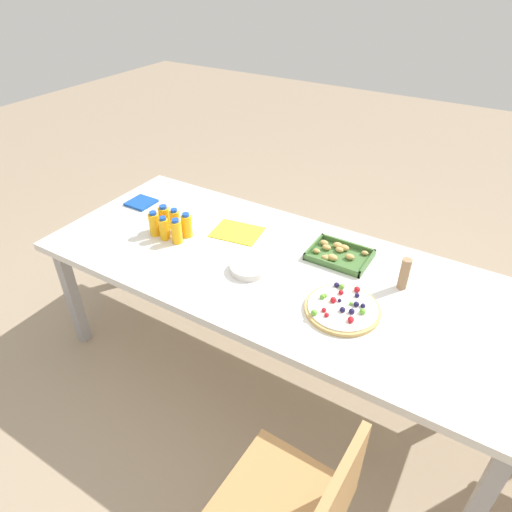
% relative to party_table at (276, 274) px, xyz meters
% --- Properties ---
extents(ground_plane, '(12.00, 12.00, 0.00)m').
position_rel_party_table_xyz_m(ground_plane, '(0.00, 0.00, -0.67)').
color(ground_plane, gray).
extents(party_table, '(2.39, 1.00, 0.72)m').
position_rel_party_table_xyz_m(party_table, '(0.00, 0.00, 0.00)').
color(party_table, silver).
rests_on(party_table, ground_plane).
extents(chair_near_right, '(0.41, 0.41, 0.83)m').
position_rel_party_table_xyz_m(chair_near_right, '(0.58, -0.88, -0.17)').
color(chair_near_right, '#B7844C').
rests_on(chair_near_right, ground_plane).
extents(juice_bottle_0, '(0.06, 0.06, 0.14)m').
position_rel_party_table_xyz_m(juice_bottle_0, '(-0.70, -0.09, 0.12)').
color(juice_bottle_0, '#F9AC14').
rests_on(juice_bottle_0, party_table).
extents(juice_bottle_1, '(0.05, 0.05, 0.13)m').
position_rel_party_table_xyz_m(juice_bottle_1, '(-0.63, -0.09, 0.12)').
color(juice_bottle_1, '#F9AC14').
rests_on(juice_bottle_1, party_table).
extents(juice_bottle_2, '(0.06, 0.06, 0.14)m').
position_rel_party_table_xyz_m(juice_bottle_2, '(-0.55, -0.09, 0.12)').
color(juice_bottle_2, '#F9AC14').
rests_on(juice_bottle_2, party_table).
extents(juice_bottle_3, '(0.06, 0.06, 0.14)m').
position_rel_party_table_xyz_m(juice_bottle_3, '(-0.70, -0.02, 0.12)').
color(juice_bottle_3, '#FAAD14').
rests_on(juice_bottle_3, party_table).
extents(juice_bottle_4, '(0.05, 0.05, 0.14)m').
position_rel_party_table_xyz_m(juice_bottle_4, '(-0.63, -0.01, 0.12)').
color(juice_bottle_4, '#F9AD14').
rests_on(juice_bottle_4, party_table).
extents(juice_bottle_5, '(0.06, 0.06, 0.14)m').
position_rel_party_table_xyz_m(juice_bottle_5, '(-0.55, -0.01, 0.12)').
color(juice_bottle_5, '#F9AC14').
rests_on(juice_bottle_5, party_table).
extents(fruit_pizza, '(0.33, 0.33, 0.05)m').
position_rel_party_table_xyz_m(fruit_pizza, '(0.40, -0.14, 0.07)').
color(fruit_pizza, tan).
rests_on(fruit_pizza, party_table).
extents(snack_tray, '(0.30, 0.23, 0.04)m').
position_rel_party_table_xyz_m(snack_tray, '(0.23, 0.23, 0.07)').
color(snack_tray, '#477238').
rests_on(snack_tray, party_table).
extents(plate_stack, '(0.19, 0.19, 0.03)m').
position_rel_party_table_xyz_m(plate_stack, '(-0.09, -0.11, 0.07)').
color(plate_stack, silver).
rests_on(plate_stack, party_table).
extents(napkin_stack, '(0.15, 0.15, 0.01)m').
position_rel_party_table_xyz_m(napkin_stack, '(-1.02, 0.13, 0.06)').
color(napkin_stack, '#194CA5').
rests_on(napkin_stack, party_table).
extents(cardboard_tube, '(0.04, 0.04, 0.16)m').
position_rel_party_table_xyz_m(cardboard_tube, '(0.57, 0.15, 0.13)').
color(cardboard_tube, '#9E7A56').
rests_on(cardboard_tube, party_table).
extents(paper_folder, '(0.29, 0.24, 0.01)m').
position_rel_party_table_xyz_m(paper_folder, '(-0.34, 0.16, 0.06)').
color(paper_folder, yellow).
rests_on(paper_folder, party_table).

